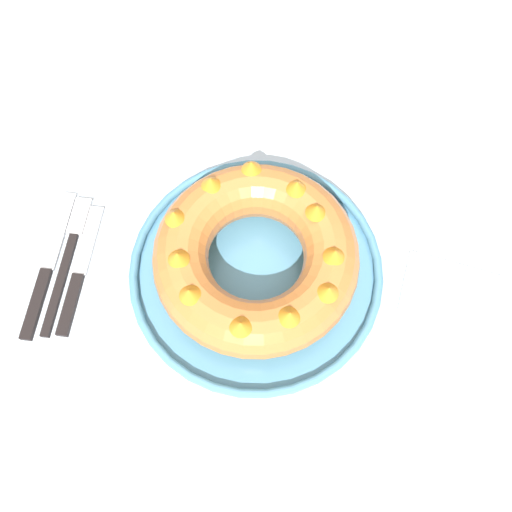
% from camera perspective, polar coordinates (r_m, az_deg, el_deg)
% --- Properties ---
extents(ground_plane, '(8.00, 8.00, 0.00)m').
position_cam_1_polar(ground_plane, '(1.40, 0.96, -13.35)').
color(ground_plane, brown).
extents(dining_table, '(1.11, 1.29, 0.72)m').
position_cam_1_polar(dining_table, '(0.77, 1.70, -5.40)').
color(dining_table, silver).
rests_on(dining_table, ground_plane).
extents(serving_dish, '(0.35, 0.35, 0.03)m').
position_cam_1_polar(serving_dish, '(0.69, 0.00, -1.57)').
color(serving_dish, '#518EB2').
rests_on(serving_dish, dining_table).
extents(bundt_cake, '(0.27, 0.27, 0.09)m').
position_cam_1_polar(bundt_cake, '(0.64, -0.00, 0.04)').
color(bundt_cake, '#C67538').
rests_on(bundt_cake, serving_dish).
extents(fork, '(0.02, 0.21, 0.01)m').
position_cam_1_polar(fork, '(0.76, -20.60, 0.29)').
color(fork, black).
rests_on(fork, dining_table).
extents(serving_knife, '(0.02, 0.22, 0.01)m').
position_cam_1_polar(serving_knife, '(0.76, -22.86, -1.72)').
color(serving_knife, black).
rests_on(serving_knife, dining_table).
extents(cake_knife, '(0.02, 0.20, 0.01)m').
position_cam_1_polar(cake_knife, '(0.74, -19.66, -2.27)').
color(cake_knife, black).
rests_on(cake_knife, dining_table).
extents(napkin, '(0.14, 0.11, 0.00)m').
position_cam_1_polar(napkin, '(0.74, 21.34, -3.91)').
color(napkin, white).
rests_on(napkin, dining_table).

